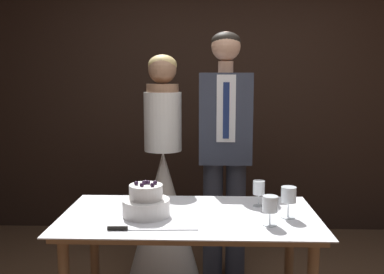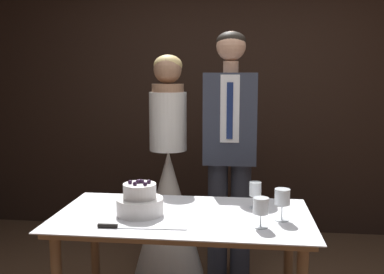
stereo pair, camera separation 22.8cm
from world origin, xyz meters
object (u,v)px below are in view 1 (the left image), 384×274
object	(u,v)px
cake_table	(189,230)
tiered_cake	(146,202)
groom	(225,143)
wine_glass_middle	(270,205)
bride	(164,196)
cake_knife	(135,229)
wine_glass_far	(259,188)
wine_glass_near	(289,196)

from	to	relation	value
cake_table	tiered_cake	distance (m)	0.29
cake_table	groom	distance (m)	0.97
tiered_cake	groom	bearing A→B (deg)	62.47
wine_glass_middle	bride	world-z (taller)	bride
groom	cake_knife	bearing A→B (deg)	-113.54
cake_knife	cake_table	bearing A→B (deg)	41.66
wine_glass_far	wine_glass_middle	bearing A→B (deg)	-86.74
cake_knife	wine_glass_far	distance (m)	0.79
tiered_cake	wine_glass_middle	xyz separation A→B (m)	(0.65, -0.13, 0.03)
cake_knife	wine_glass_far	size ratio (longest dim) A/B	2.92
wine_glass_middle	cake_knife	bearing A→B (deg)	-172.01
wine_glass_far	groom	distance (m)	0.75
wine_glass_far	cake_knife	bearing A→B (deg)	-147.67
wine_glass_middle	groom	distance (m)	1.06
cake_table	wine_glass_middle	xyz separation A→B (m)	(0.42, -0.16, 0.20)
tiered_cake	wine_glass_middle	bearing A→B (deg)	-11.57
wine_glass_near	tiered_cake	bearing A→B (deg)	179.14
cake_knife	groom	size ratio (longest dim) A/B	0.24
cake_knife	bride	bearing A→B (deg)	85.87
wine_glass_far	groom	xyz separation A→B (m)	(-0.17, 0.71, 0.16)
tiered_cake	wine_glass_middle	distance (m)	0.67
groom	tiered_cake	bearing A→B (deg)	-117.53
wine_glass_near	bride	bearing A→B (deg)	130.11
groom	wine_glass_middle	bearing A→B (deg)	-79.74
tiered_cake	cake_knife	xyz separation A→B (m)	(-0.02, -0.23, -0.07)
wine_glass_near	bride	distance (m)	1.22
wine_glass_far	tiered_cake	bearing A→B (deg)	-163.52
cake_knife	groom	bearing A→B (deg)	63.74
tiered_cake	groom	size ratio (longest dim) A/B	0.14
tiered_cake	wine_glass_far	xyz separation A→B (m)	(0.64, 0.19, 0.03)
bride	groom	world-z (taller)	groom
cake_table	bride	distance (m)	0.90
tiered_cake	cake_knife	distance (m)	0.24
tiered_cake	wine_glass_near	size ratio (longest dim) A/B	1.52
wine_glass_middle	bride	bearing A→B (deg)	122.20
wine_glass_middle	bride	size ratio (longest dim) A/B	0.09
cake_table	cake_knife	distance (m)	0.38
groom	wine_glass_far	bearing A→B (deg)	-76.64
cake_table	wine_glass_near	world-z (taller)	wine_glass_near
wine_glass_middle	groom	world-z (taller)	groom
cake_knife	groom	xyz separation A→B (m)	(0.49, 1.13, 0.26)
bride	cake_table	bearing A→B (deg)	-75.15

